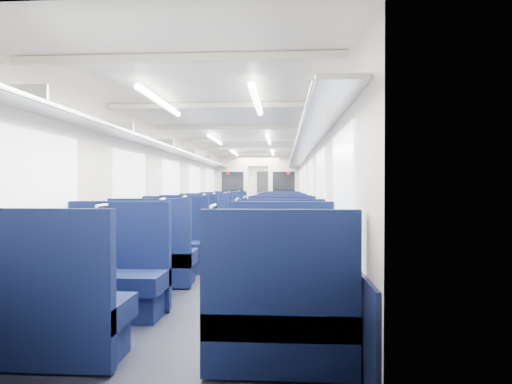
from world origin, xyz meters
The scene contains 33 objects.
floor centered at (0.00, 0.00, 0.00)m, with size 2.80×18.00×0.01m, color black.
ceiling centered at (0.00, 0.00, 2.35)m, with size 2.80×18.00×0.01m, color white.
wall_left centered at (-1.40, 0.00, 1.18)m, with size 0.02×18.00×2.35m, color beige.
dado_left centered at (-1.39, 0.00, 0.35)m, with size 0.03×17.90×0.70m, color #11183A.
wall_right centered at (1.40, 0.00, 1.18)m, with size 0.02×18.00×2.35m, color beige.
dado_right centered at (1.39, 0.00, 0.35)m, with size 0.03×17.90×0.70m, color #11183A.
wall_far centered at (0.00, 9.00, 1.18)m, with size 2.80×0.02×2.35m, color beige.
luggage_rack_left centered at (-1.21, 0.00, 1.97)m, with size 0.36×17.40×0.18m.
luggage_rack_right centered at (1.21, 0.00, 1.97)m, with size 0.36×17.40×0.18m.
windows centered at (0.00, -0.46, 1.42)m, with size 2.78×15.60×0.75m.
ceiling_fittings centered at (0.00, -0.26, 2.29)m, with size 2.70×16.06×0.11m.
end_door centered at (0.00, 8.94, 1.00)m, with size 0.75×0.06×2.00m, color black.
bulkhead centered at (0.00, 3.36, 1.23)m, with size 2.80×0.10×2.35m.
seat_0 centered at (-0.83, -8.37, 0.36)m, with size 1.05×0.58×1.17m.
seat_1 centered at (0.83, -8.39, 0.36)m, with size 1.05×0.58×1.17m.
seat_2 centered at (-0.83, -7.18, 0.36)m, with size 1.05×0.58×1.17m.
seat_3 centered at (0.83, -7.17, 0.36)m, with size 1.05×0.58×1.17m.
seat_4 centered at (-0.83, -5.90, 0.36)m, with size 1.05×0.58×1.17m.
seat_5 centered at (0.83, -6.01, 0.36)m, with size 1.05×0.58×1.17m.
seat_6 centered at (-0.83, -4.85, 0.36)m, with size 1.05×0.58×1.17m.
seat_7 centered at (0.83, -4.76, 0.36)m, with size 1.05×0.58×1.17m.
seat_8 centered at (-0.83, -3.62, 0.36)m, with size 1.05×0.58×1.17m.
seat_9 centered at (0.83, -3.65, 0.36)m, with size 1.05×0.58×1.17m.
seat_10 centered at (-0.83, -2.44, 0.36)m, with size 1.05×0.58×1.17m.
seat_11 centered at (0.83, -2.54, 0.36)m, with size 1.05×0.58×1.17m.
seat_12 centered at (-0.83, -1.46, 0.36)m, with size 1.05×0.58×1.17m.
seat_13 centered at (0.83, -1.28, 0.36)m, with size 1.05×0.58×1.17m.
seat_14 centered at (-0.83, -0.28, 0.36)m, with size 1.05×0.58×1.17m.
seat_15 centered at (0.83, -0.11, 0.36)m, with size 1.05×0.58×1.17m.
seat_16 centered at (-0.83, 0.92, 0.36)m, with size 1.05×0.58×1.17m.
seat_17 centered at (0.83, 0.90, 0.36)m, with size 1.05×0.58×1.17m.
seat_18 centered at (-0.83, 2.14, 0.36)m, with size 1.05×0.58×1.17m.
seat_19 centered at (0.83, 2.05, 0.36)m, with size 1.05×0.58×1.17m.
Camera 1 is at (0.85, -11.38, 1.29)m, focal length 30.26 mm.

